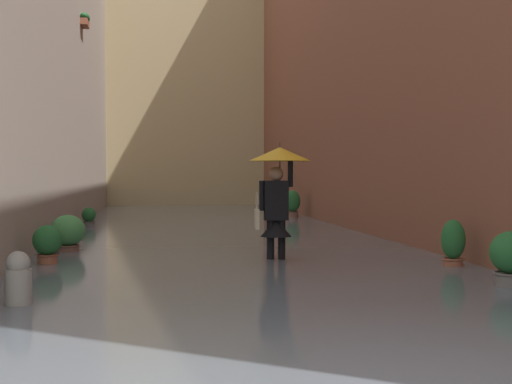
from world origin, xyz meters
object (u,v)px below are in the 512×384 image
potted_plant_mid_right (47,247)px  potted_plant_far_right (89,220)px  person_wading (278,182)px  potted_plant_mid_left (453,248)px  mooring_bollard (18,288)px  potted_plant_far_left (293,205)px  potted_plant_near_right (68,235)px  potted_plant_near_left (512,263)px

potted_plant_mid_right → potted_plant_far_right: bearing=-89.3°
potted_plant_mid_right → person_wading: bearing=-179.4°
potted_plant_mid_left → mooring_bollard: bearing=21.7°
potted_plant_mid_right → potted_plant_far_left: 12.10m
person_wading → potted_plant_near_right: bearing=-26.0°
potted_plant_mid_left → potted_plant_near_left: 1.90m
person_wading → potted_plant_mid_left: person_wading is taller
potted_plant_near_left → potted_plant_near_right: potted_plant_near_left is taller
mooring_bollard → potted_plant_near_right: bearing=-88.9°
potted_plant_near_left → potted_plant_near_right: (5.83, -4.75, 0.01)m
potted_plant_near_right → mooring_bollard: bearing=91.1°
potted_plant_far_right → potted_plant_near_right: 6.20m
potted_plant_near_left → potted_plant_near_right: size_ratio=1.03×
potted_plant_far_left → potted_plant_far_right: size_ratio=1.53×
potted_plant_mid_left → potted_plant_near_left: size_ratio=1.02×
potted_plant_mid_right → potted_plant_far_right: potted_plant_mid_right is taller
potted_plant_near_right → potted_plant_near_left: bearing=140.8°
potted_plant_mid_left → potted_plant_far_right: bearing=-56.0°
person_wading → potted_plant_mid_left: size_ratio=2.30×
potted_plant_near_left → mooring_bollard: (5.73, 0.41, -0.11)m
person_wading → potted_plant_near_right: (3.47, -1.69, -0.96)m
potted_plant_mid_left → potted_plant_near_right: size_ratio=1.05×
potted_plant_far_left → potted_plant_mid_left: bearing=90.6°
potted_plant_near_right → mooring_bollard: potted_plant_near_right is taller
potted_plant_mid_left → potted_plant_far_right: potted_plant_mid_left is taller
potted_plant_far_left → mooring_bollard: bearing=67.9°
potted_plant_mid_left → potted_plant_near_right: 6.56m
potted_plant_near_right → potted_plant_far_left: bearing=-123.2°
potted_plant_far_left → potted_plant_far_right: potted_plant_far_left is taller
potted_plant_near_left → potted_plant_mid_left: bearing=-92.5°
potted_plant_mid_right → mooring_bollard: potted_plant_mid_right is taller
potted_plant_far_right → mooring_bollard: size_ratio=0.90×
person_wading → mooring_bollard: 4.95m
potted_plant_mid_right → potted_plant_near_left: (-5.93, 3.02, 0.02)m
potted_plant_far_left → potted_plant_mid_right: bearing=60.9°
potted_plant_far_right → potted_plant_near_right: size_ratio=0.81×
potted_plant_far_left → potted_plant_near_right: bearing=56.8°
potted_plant_near_left → potted_plant_mid_right: bearing=-27.0°
mooring_bollard → potted_plant_far_right: bearing=-88.5°
potted_plant_far_left → potted_plant_near_right: 10.57m
potted_plant_far_right → potted_plant_near_left: bearing=118.8°
potted_plant_mid_right → potted_plant_far_right: size_ratio=1.16×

